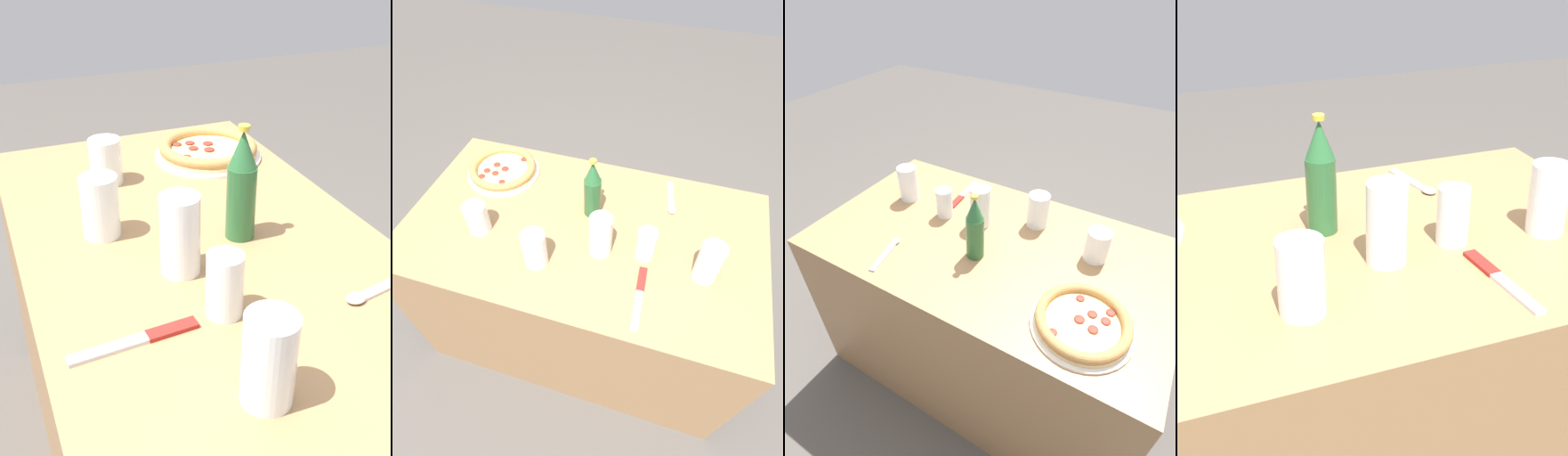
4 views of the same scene
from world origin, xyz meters
The scene contains 11 objects.
ground_plane centered at (0.00, 0.00, 0.00)m, with size 8.00×8.00×0.00m, color #4C4742.
table centered at (0.00, 0.00, 0.37)m, with size 1.26×0.72×0.73m.
pizza_margherita centered at (0.39, -0.18, 0.75)m, with size 0.29×0.29×0.04m.
glass_orange_juice centered at (-0.23, 0.05, 0.79)m, with size 0.06×0.06×0.12m.
glass_lemonade centered at (-0.09, 0.08, 0.81)m, with size 0.08×0.08×0.16m.
glass_red_wine centered at (0.10, 0.18, 0.79)m, with size 0.08×0.08×0.13m.
glass_water centered at (-0.43, 0.08, 0.80)m, with size 0.08×0.08×0.14m.
glass_iced_tea centered at (0.34, 0.11, 0.79)m, with size 0.08×0.08×0.11m.
beer_bottle centered at (-0.01, -0.08, 0.85)m, with size 0.06×0.06×0.24m.
knife centered at (-0.25, 0.21, 0.74)m, with size 0.04×0.22×0.01m.
spoon centered at (-0.28, -0.21, 0.74)m, with size 0.06×0.17×0.01m.
Camera 3 is at (0.46, -0.84, 1.56)m, focal length 28.00 mm.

